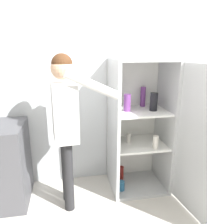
% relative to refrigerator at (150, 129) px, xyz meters
% --- Properties ---
extents(wall_back, '(7.00, 0.06, 2.55)m').
position_rel_refrigerator_xyz_m(wall_back, '(-0.49, 0.44, 0.47)').
color(wall_back, silver).
rests_on(wall_back, ground_plane).
extents(refrigerator, '(0.82, 1.26, 1.62)m').
position_rel_refrigerator_xyz_m(refrigerator, '(0.00, 0.00, 0.00)').
color(refrigerator, '#B7BABC').
rests_on(refrigerator, ground_plane).
extents(person, '(0.67, 0.55, 1.67)m').
position_rel_refrigerator_xyz_m(person, '(-0.97, -0.11, 0.26)').
color(person, '#262628').
rests_on(person, ground_plane).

